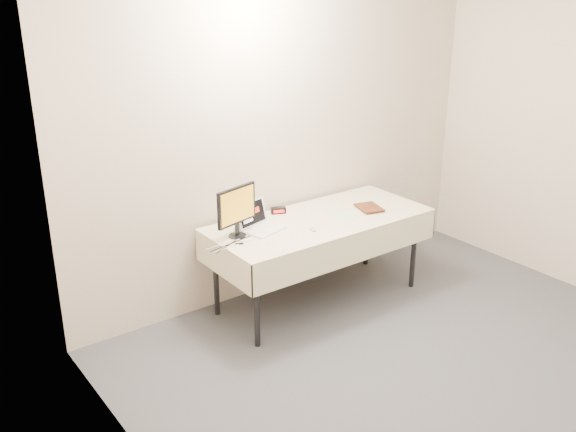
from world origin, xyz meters
TOP-DOWN VIEW (x-y plane):
  - ground at (0.00, 0.00)m, footprint 5.00×5.00m
  - back_wall at (0.00, 2.50)m, footprint 4.00×0.10m
  - table at (0.00, 2.05)m, footprint 1.86×0.81m
  - laptop at (-0.52, 2.15)m, footprint 0.36×0.33m
  - monitor at (-0.74, 2.13)m, footprint 0.38×0.16m
  - book at (0.39, 2.00)m, footprint 0.18×0.07m
  - alarm_clock at (-0.20, 2.35)m, footprint 0.13×0.10m
  - clicker at (-0.20, 1.88)m, footprint 0.05×0.09m
  - paper_form at (0.20, 2.02)m, footprint 0.20×0.32m
  - usb_dongle at (-0.81, 1.99)m, footprint 0.06×0.04m

SIDE VIEW (x-z plane):
  - ground at x=0.00m, z-range 0.00..0.00m
  - table at x=0.00m, z-range 0.31..1.05m
  - paper_form at x=0.20m, z-range 0.74..0.74m
  - usb_dongle at x=-0.81m, z-range 0.74..0.75m
  - clicker at x=-0.20m, z-range 0.74..0.76m
  - alarm_clock at x=-0.20m, z-range 0.74..0.79m
  - laptop at x=-0.52m, z-range 0.68..0.89m
  - book at x=0.39m, z-range 0.74..0.98m
  - monitor at x=-0.74m, z-range 0.77..1.17m
  - back_wall at x=0.00m, z-range 0.00..2.70m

